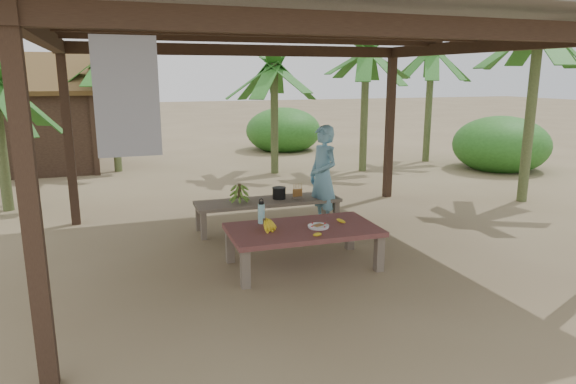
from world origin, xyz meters
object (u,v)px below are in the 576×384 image
object	(u,v)px
bench	(268,203)
water_flask	(261,213)
woman	(323,177)
ripe_banana_bunch	(264,224)
work_table	(303,233)
cooking_pot	(279,193)
plate	(318,226)

from	to	relation	value
bench	water_flask	xyz separation A→B (m)	(-0.50, -1.33, 0.24)
water_flask	woman	size ratio (longest dim) A/B	0.20
bench	woman	size ratio (longest dim) A/B	1.41
bench	ripe_banana_bunch	size ratio (longest dim) A/B	8.48
work_table	bench	size ratio (longest dim) A/B	0.83
bench	cooking_pot	xyz separation A→B (m)	(0.18, 0.02, 0.14)
ripe_banana_bunch	cooking_pot	xyz separation A→B (m)	(0.74, 1.65, -0.04)
ripe_banana_bunch	cooking_pot	size ratio (longest dim) A/B	1.30
plate	woman	bearing A→B (deg)	64.83
work_table	woman	size ratio (longest dim) A/B	1.16
work_table	woman	world-z (taller)	woman
ripe_banana_bunch	water_flask	world-z (taller)	water_flask
bench	plate	world-z (taller)	plate
bench	water_flask	bearing A→B (deg)	-109.76
ripe_banana_bunch	cooking_pot	distance (m)	1.81
woman	cooking_pot	bearing A→B (deg)	-117.08
work_table	water_flask	bearing A→B (deg)	142.05
water_flask	cooking_pot	bearing A→B (deg)	62.98
plate	water_flask	size ratio (longest dim) A/B	0.82
work_table	cooking_pot	world-z (taller)	cooking_pot
water_flask	cooking_pot	distance (m)	1.52
ripe_banana_bunch	bench	bearing A→B (deg)	71.07
work_table	ripe_banana_bunch	bearing A→B (deg)	176.72
water_flask	woman	xyz separation A→B (m)	(1.34, 1.16, 0.15)
work_table	cooking_pot	xyz separation A→B (m)	(0.27, 1.70, 0.10)
ripe_banana_bunch	cooking_pot	world-z (taller)	ripe_banana_bunch
work_table	bench	bearing A→B (deg)	88.88
plate	cooking_pot	world-z (taller)	cooking_pot
work_table	cooking_pot	size ratio (longest dim) A/B	9.15
bench	woman	xyz separation A→B (m)	(0.83, -0.17, 0.39)
plate	woman	xyz separation A→B (m)	(0.75, 1.59, 0.27)
bench	cooking_pot	world-z (taller)	cooking_pot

